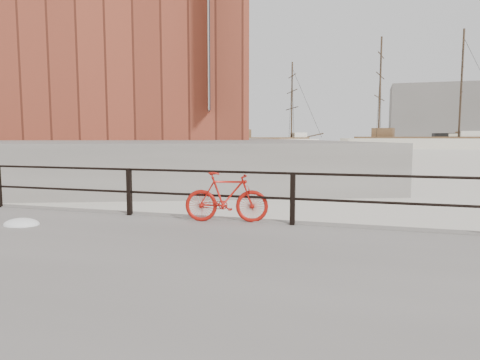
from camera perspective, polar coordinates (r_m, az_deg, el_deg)
The scene contains 12 objects.
far_quay at distance 88.59m, azimuth -8.50°, elevation 5.04°, with size 24.00×150.00×1.80m, color gray.
bicycle at distance 8.36m, azimuth -1.82°, elevation -2.30°, with size 1.63×0.24×0.98m, color #AA130B.
schooner_mid at distance 79.59m, azimuth 22.49°, elevation 3.93°, with size 27.98×11.84×20.21m, color silver, non-canonical shape.
schooner_left at distance 83.41m, azimuth 3.46°, elevation 4.43°, with size 22.22×10.10×17.09m, color white, non-canonical shape.
workboat_near at distance 45.22m, azimuth -15.41°, elevation 3.06°, with size 13.21×4.40×7.00m, color black, non-canonical shape.
workboat_far at distance 57.59m, azimuth -14.78°, elevation 3.63°, with size 10.54×3.64×7.00m, color black, non-canonical shape.
apartment_terracotta at distance 35.58m, azimuth -17.76°, elevation 21.68°, with size 20.00×15.00×20.20m, color brown.
apartment_mustard at distance 56.94m, azimuth -12.79°, elevation 16.70°, with size 22.00×15.00×22.20m, color gold.
apartment_cream at distance 79.44m, azimuth -10.54°, elevation 13.24°, with size 20.00×15.00×21.20m, color beige.
apartment_grey at distance 101.33m, azimuth -9.37°, elevation 12.20°, with size 22.00×15.00×23.20m, color #A5A59F.
apartment_brick at distance 124.08m, azimuth -8.58°, elevation 10.57°, with size 24.00×15.00×21.20m, color maroon.
industrial_west at distance 149.89m, azimuth 25.57°, elevation 7.94°, with size 32.00×18.00×18.00m, color gray.
Camera 1 is at (-2.14, -8.09, 2.02)m, focal length 32.00 mm.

